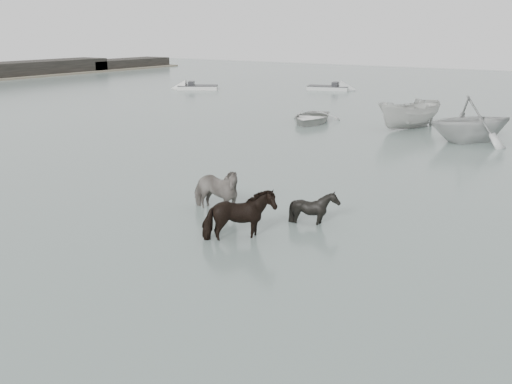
{
  "coord_description": "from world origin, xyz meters",
  "views": [
    {
      "loc": [
        10.12,
        -12.56,
        5.59
      ],
      "look_at": [
        1.41,
        0.64,
        1.0
      ],
      "focal_mm": 40.0,
      "sensor_mm": 36.0,
      "label": 1
    }
  ],
  "objects_px": {
    "pony_dark": "(240,212)",
    "rowboat_lead": "(311,116)",
    "pony_pinto": "(215,186)",
    "pony_black": "(314,203)"
  },
  "relations": [
    {
      "from": "pony_dark",
      "to": "rowboat_lead",
      "type": "relative_size",
      "value": 0.39
    },
    {
      "from": "pony_pinto",
      "to": "rowboat_lead",
      "type": "height_order",
      "value": "pony_pinto"
    },
    {
      "from": "pony_pinto",
      "to": "pony_black",
      "type": "distance_m",
      "value": 3.19
    },
    {
      "from": "pony_black",
      "to": "rowboat_lead",
      "type": "relative_size",
      "value": 0.31
    },
    {
      "from": "pony_dark",
      "to": "pony_black",
      "type": "height_order",
      "value": "pony_dark"
    },
    {
      "from": "rowboat_lead",
      "to": "pony_dark",
      "type": "bearing_deg",
      "value": -80.26
    },
    {
      "from": "pony_pinto",
      "to": "pony_dark",
      "type": "height_order",
      "value": "pony_pinto"
    },
    {
      "from": "pony_pinto",
      "to": "rowboat_lead",
      "type": "relative_size",
      "value": 0.48
    },
    {
      "from": "rowboat_lead",
      "to": "pony_pinto",
      "type": "bearing_deg",
      "value": -84.39
    },
    {
      "from": "pony_dark",
      "to": "rowboat_lead",
      "type": "bearing_deg",
      "value": 41.86
    }
  ]
}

